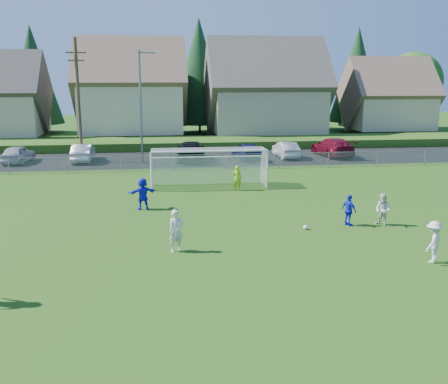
{
  "coord_description": "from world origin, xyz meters",
  "views": [
    {
      "loc": [
        -3.17,
        -17.15,
        7.1
      ],
      "look_at": [
        0.0,
        8.0,
        1.4
      ],
      "focal_mm": 42.0,
      "sensor_mm": 36.0,
      "label": 1
    }
  ],
  "objects_px": {
    "player_white_b": "(383,210)",
    "soccer_goal": "(208,161)",
    "player_white_a": "(176,231)",
    "player_blue_b": "(143,194)",
    "goalkeeper": "(237,178)",
    "car_b": "(83,153)",
    "car_g": "(333,147)",
    "car_d": "(191,151)",
    "soccer_ball": "(305,227)",
    "player_white_c": "(433,242)",
    "car_a": "(18,154)",
    "car_f": "(286,150)",
    "player_blue_a": "(349,210)",
    "car_e": "(247,151)"
  },
  "relations": [
    {
      "from": "player_white_b",
      "to": "soccer_goal",
      "type": "relative_size",
      "value": 0.21
    },
    {
      "from": "player_white_b",
      "to": "player_white_a",
      "type": "bearing_deg",
      "value": -106.26
    },
    {
      "from": "player_blue_b",
      "to": "goalkeeper",
      "type": "distance_m",
      "value": 6.99
    },
    {
      "from": "car_b",
      "to": "player_white_b",
      "type": "bearing_deg",
      "value": 127.63
    },
    {
      "from": "car_g",
      "to": "player_white_b",
      "type": "bearing_deg",
      "value": 71.92
    },
    {
      "from": "car_b",
      "to": "car_d",
      "type": "xyz_separation_m",
      "value": [
        8.96,
        -0.63,
        0.09
      ]
    },
    {
      "from": "soccer_ball",
      "to": "player_white_c",
      "type": "xyz_separation_m",
      "value": [
        3.65,
        -4.86,
        0.71
      ]
    },
    {
      "from": "player_white_c",
      "to": "player_blue_b",
      "type": "xyz_separation_m",
      "value": [
        -11.29,
        9.69,
        0.04
      ]
    },
    {
      "from": "soccer_ball",
      "to": "car_a",
      "type": "height_order",
      "value": "car_a"
    },
    {
      "from": "car_d",
      "to": "soccer_goal",
      "type": "bearing_deg",
      "value": 97.26
    },
    {
      "from": "goalkeeper",
      "to": "car_d",
      "type": "xyz_separation_m",
      "value": [
        -2.11,
        12.01,
        0.03
      ]
    },
    {
      "from": "player_white_c",
      "to": "car_f",
      "type": "height_order",
      "value": "player_white_c"
    },
    {
      "from": "car_a",
      "to": "car_d",
      "type": "height_order",
      "value": "car_d"
    },
    {
      "from": "soccer_ball",
      "to": "player_blue_a",
      "type": "bearing_deg",
      "value": 10.68
    },
    {
      "from": "player_blue_a",
      "to": "goalkeeper",
      "type": "distance_m",
      "value": 9.39
    },
    {
      "from": "player_blue_b",
      "to": "car_b",
      "type": "xyz_separation_m",
      "value": [
        -5.35,
        16.65,
        -0.13
      ]
    },
    {
      "from": "player_white_c",
      "to": "car_b",
      "type": "xyz_separation_m",
      "value": [
        -16.64,
        26.34,
        -0.09
      ]
    },
    {
      "from": "car_g",
      "to": "goalkeeper",
      "type": "bearing_deg",
      "value": 45.17
    },
    {
      "from": "goalkeeper",
      "to": "car_e",
      "type": "xyz_separation_m",
      "value": [
        2.64,
        11.88,
        -0.04
      ]
    },
    {
      "from": "player_white_b",
      "to": "car_g",
      "type": "bearing_deg",
      "value": 136.86
    },
    {
      "from": "player_white_b",
      "to": "player_white_c",
      "type": "relative_size",
      "value": 0.95
    },
    {
      "from": "car_a",
      "to": "car_f",
      "type": "height_order",
      "value": "car_a"
    },
    {
      "from": "car_d",
      "to": "car_e",
      "type": "xyz_separation_m",
      "value": [
        4.75,
        -0.13,
        -0.08
      ]
    },
    {
      "from": "player_blue_a",
      "to": "soccer_goal",
      "type": "relative_size",
      "value": 0.2
    },
    {
      "from": "soccer_ball",
      "to": "soccer_goal",
      "type": "xyz_separation_m",
      "value": [
        -3.56,
        10.32,
        1.52
      ]
    },
    {
      "from": "player_white_b",
      "to": "car_f",
      "type": "distance_m",
      "value": 21.17
    },
    {
      "from": "goalkeeper",
      "to": "soccer_goal",
      "type": "bearing_deg",
      "value": -30.09
    },
    {
      "from": "car_f",
      "to": "soccer_goal",
      "type": "relative_size",
      "value": 0.57
    },
    {
      "from": "player_white_a",
      "to": "player_white_b",
      "type": "relative_size",
      "value": 1.13
    },
    {
      "from": "player_white_c",
      "to": "goalkeeper",
      "type": "relative_size",
      "value": 1.04
    },
    {
      "from": "car_a",
      "to": "car_d",
      "type": "relative_size",
      "value": 0.75
    },
    {
      "from": "car_f",
      "to": "player_blue_b",
      "type": "bearing_deg",
      "value": 52.02
    },
    {
      "from": "player_blue_b",
      "to": "car_a",
      "type": "height_order",
      "value": "player_blue_b"
    },
    {
      "from": "player_white_a",
      "to": "player_blue_b",
      "type": "height_order",
      "value": "player_white_a"
    },
    {
      "from": "car_e",
      "to": "car_g",
      "type": "distance_m",
      "value": 7.96
    },
    {
      "from": "car_g",
      "to": "car_b",
      "type": "bearing_deg",
      "value": -4.92
    },
    {
      "from": "goalkeeper",
      "to": "car_b",
      "type": "height_order",
      "value": "goalkeeper"
    },
    {
      "from": "soccer_ball",
      "to": "player_white_a",
      "type": "relative_size",
      "value": 0.13
    },
    {
      "from": "player_blue_b",
      "to": "car_e",
      "type": "xyz_separation_m",
      "value": [
        8.36,
        15.89,
        -0.12
      ]
    },
    {
      "from": "player_white_b",
      "to": "player_white_c",
      "type": "bearing_deg",
      "value": -32.7
    },
    {
      "from": "player_blue_b",
      "to": "goalkeeper",
      "type": "height_order",
      "value": "player_blue_b"
    },
    {
      "from": "player_white_c",
      "to": "player_blue_a",
      "type": "height_order",
      "value": "player_white_c"
    },
    {
      "from": "player_blue_b",
      "to": "soccer_goal",
      "type": "bearing_deg",
      "value": -144.22
    },
    {
      "from": "player_white_c",
      "to": "goalkeeper",
      "type": "height_order",
      "value": "player_white_c"
    },
    {
      "from": "car_d",
      "to": "player_blue_a",
      "type": "bearing_deg",
      "value": 111.79
    },
    {
      "from": "player_white_a",
      "to": "car_d",
      "type": "bearing_deg",
      "value": 60.34
    },
    {
      "from": "car_b",
      "to": "soccer_ball",
      "type": "bearing_deg",
      "value": 120.46
    },
    {
      "from": "player_white_b",
      "to": "player_blue_b",
      "type": "bearing_deg",
      "value": -142.57
    },
    {
      "from": "soccer_ball",
      "to": "car_a",
      "type": "relative_size",
      "value": 0.05
    },
    {
      "from": "player_white_a",
      "to": "goalkeeper",
      "type": "relative_size",
      "value": 1.12
    }
  ]
}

